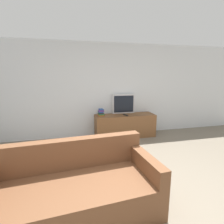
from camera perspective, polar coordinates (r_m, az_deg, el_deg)
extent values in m
plane|color=#756B5B|center=(2.68, 11.82, -27.90)|extent=(14.00, 14.00, 0.00)
cube|color=silver|center=(4.99, -2.52, 7.04)|extent=(9.00, 0.06, 2.60)
cube|color=brown|center=(4.99, 4.24, -4.45)|extent=(1.68, 0.53, 0.64)
cube|color=silver|center=(5.08, 3.72, 2.72)|extent=(0.66, 0.08, 0.56)
cube|color=black|center=(5.03, 3.88, 2.64)|extent=(0.58, 0.01, 0.48)
cube|color=brown|center=(2.44, -11.90, -26.05)|extent=(2.10, 1.09, 0.44)
cube|color=brown|center=(2.55, -13.31, -13.05)|extent=(2.03, 0.32, 0.42)
cube|color=brown|center=(2.61, 10.48, -20.14)|extent=(0.22, 0.94, 0.67)
cube|color=#995623|center=(4.78, -3.64, -1.05)|extent=(0.17, 0.21, 0.03)
cube|color=#2D753D|center=(4.78, -3.54, -0.67)|extent=(0.16, 0.19, 0.03)
cube|color=black|center=(4.77, -3.54, -0.34)|extent=(0.14, 0.18, 0.03)
cube|color=#23478E|center=(4.77, -3.72, 0.05)|extent=(0.12, 0.19, 0.03)
cube|color=#7A3884|center=(4.75, -3.54, 0.35)|extent=(0.14, 0.15, 0.02)
cube|color=#7A3884|center=(4.76, -3.54, 0.62)|extent=(0.13, 0.16, 0.02)
cube|color=#23478E|center=(4.74, -3.57, 0.85)|extent=(0.12, 0.19, 0.02)
cube|color=black|center=(4.83, 4.47, -0.97)|extent=(0.10, 0.20, 0.02)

